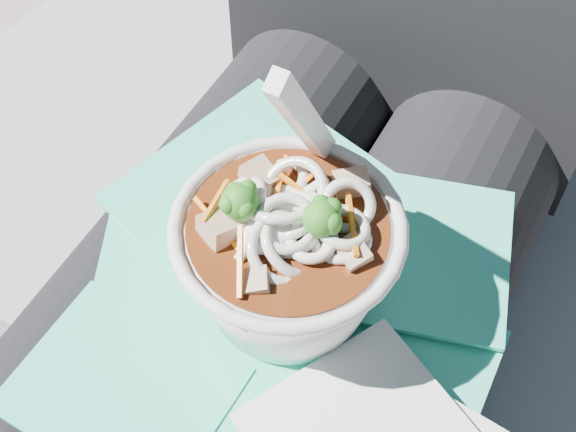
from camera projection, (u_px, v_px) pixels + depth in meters
The scene contains 5 objects.
stone_ledge at pixel (334, 350), 0.98m from camera, with size 1.00×0.50×0.47m, color gray.
lap at pixel (270, 317), 0.64m from camera, with size 0.33×0.48×0.16m.
person_body at pixel (323, 221), 0.67m from camera, with size 0.34×0.94×1.03m.
plastic_bag at pixel (282, 340), 0.53m from camera, with size 0.35×0.39×0.01m.
udon_bowl at pixel (288, 252), 0.50m from camera, with size 0.16×0.16×0.20m.
Camera 1 is at (0.16, -0.27, 1.12)m, focal length 50.00 mm.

